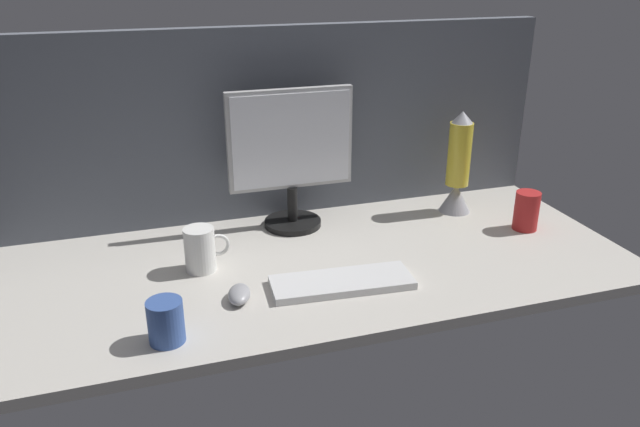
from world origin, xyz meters
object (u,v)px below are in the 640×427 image
at_px(keyboard, 342,282).
at_px(lava_lamp, 458,170).
at_px(mug_ceramic_white, 201,249).
at_px(mug_red_plastic, 526,210).
at_px(mug_ceramic_blue, 166,321).
at_px(monitor, 291,153).
at_px(mouse, 239,294).

distance_m(keyboard, lava_lamp, 0.66).
bearing_deg(mug_ceramic_white, mug_red_plastic, -1.42).
bearing_deg(mug_ceramic_white, mug_ceramic_blue, -110.52).
relative_size(keyboard, mug_red_plastic, 3.03).
bearing_deg(monitor, mug_ceramic_white, -144.93).
xyz_separation_m(mouse, mug_ceramic_white, (-0.07, 0.19, 0.05)).
bearing_deg(keyboard, mouse, -177.47).
distance_m(mouse, lava_lamp, 0.89).
distance_m(keyboard, mouse, 0.27).
relative_size(keyboard, mug_ceramic_blue, 3.66).
height_order(keyboard, mug_ceramic_blue, mug_ceramic_blue).
relative_size(mouse, mug_red_plastic, 0.79).
height_order(mug_red_plastic, mug_ceramic_white, mug_ceramic_white).
relative_size(mouse, mug_ceramic_white, 0.78).
xyz_separation_m(keyboard, mug_ceramic_white, (-0.34, 0.20, 0.05)).
distance_m(mouse, mug_red_plastic, 0.95).
relative_size(monitor, mug_ceramic_white, 3.52).
bearing_deg(keyboard, mug_ceramic_white, 153.55).
xyz_separation_m(mouse, mug_ceramic_blue, (-0.19, -0.13, 0.03)).
relative_size(mug_red_plastic, mug_ceramic_blue, 1.21).
distance_m(mug_ceramic_white, mug_ceramic_blue, 0.34).
xyz_separation_m(mug_ceramic_blue, lava_lamp, (0.99, 0.49, 0.09)).
xyz_separation_m(mug_ceramic_white, lava_lamp, (0.87, 0.17, 0.08)).
bearing_deg(mug_red_plastic, mug_ceramic_blue, -165.39).
bearing_deg(lava_lamp, mug_ceramic_blue, -153.73).
bearing_deg(lava_lamp, mug_red_plastic, -54.65).
bearing_deg(mug_ceramic_blue, lava_lamp, 26.27).
bearing_deg(monitor, keyboard, -87.28).
bearing_deg(mouse, mug_red_plastic, 24.81).
bearing_deg(mouse, mug_ceramic_white, 124.09).
relative_size(mug_ceramic_white, lava_lamp, 0.36).
distance_m(mug_red_plastic, mug_ceramic_blue, 1.16).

